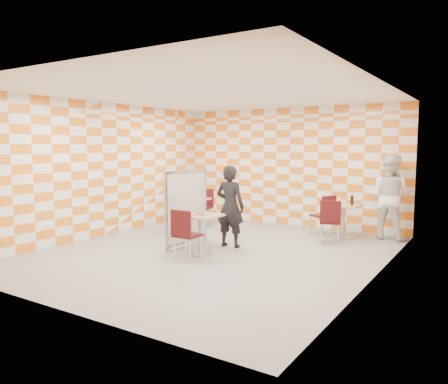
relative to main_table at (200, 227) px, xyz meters
The scene contains 15 objects.
room_shell 1.28m from the main_table, 79.74° to the left, with size 7.00×7.00×7.00m.
main_table is the anchor object (origin of this frame).
second_table 3.39m from the main_table, 57.14° to the left, with size 0.70×0.70×0.75m.
empty_table 2.59m from the main_table, 129.80° to the left, with size 0.70×0.70×0.75m.
chair_main_front 0.59m from the main_table, 81.98° to the right, with size 0.43×0.44×0.92m.
chair_second_front 2.77m from the main_table, 49.54° to the left, with size 0.54×0.54×0.92m.
chair_second_side 3.23m from the main_table, 63.92° to the left, with size 0.57×0.56×0.92m.
chair_empty_near 2.03m from the main_table, 141.46° to the left, with size 0.53×0.54×0.92m.
chair_empty_far 3.12m from the main_table, 123.29° to the left, with size 0.51×0.52×0.92m.
partition 0.82m from the main_table, 145.94° to the left, with size 0.08×1.38×1.55m.
man_dark 0.89m from the main_table, 78.89° to the left, with size 0.60×0.39×1.65m, color black.
man_white 4.29m from the main_table, 50.83° to the left, with size 0.90×0.70×1.86m, color white.
pizza_on_foil 0.26m from the main_table, 90.13° to the right, with size 0.40×0.40×0.04m.
sport_bottle 3.42m from the main_table, 59.61° to the left, with size 0.06×0.06×0.20m.
soda_bottle 3.54m from the main_table, 55.25° to the left, with size 0.07×0.07×0.23m.
Camera 1 is at (4.56, -6.84, 2.03)m, focal length 35.00 mm.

